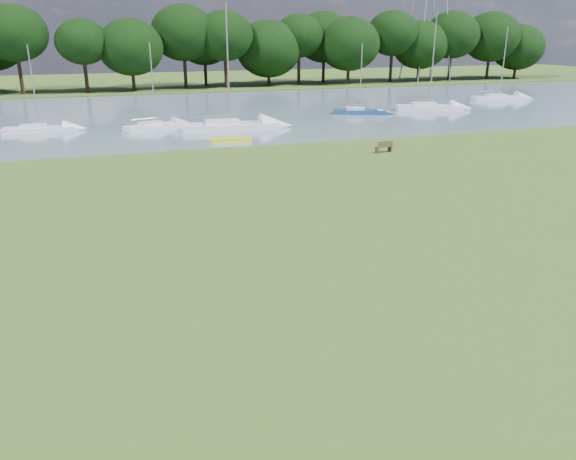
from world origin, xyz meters
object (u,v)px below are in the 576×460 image
object	(u,v)px
sailboat_6	(229,124)
riverbank_bench	(384,147)
sailboat_0	(429,105)
sailboat_2	(38,127)
sailboat_5	(499,96)
sailboat_7	(155,125)
kayak	(232,140)
sailboat_3	(359,110)

from	to	relation	value
sailboat_6	riverbank_bench	bearing A→B (deg)	-52.56
sailboat_0	sailboat_2	world-z (taller)	sailboat_0
riverbank_bench	sailboat_5	size ratio (longest dim) A/B	0.16
sailboat_7	sailboat_2	bearing A→B (deg)	147.88
kayak	riverbank_bench	bearing A→B (deg)	-28.34
sailboat_0	sailboat_3	bearing A→B (deg)	-159.20
sailboat_3	sailboat_0	bearing A→B (deg)	27.08
sailboat_6	sailboat_7	xyz separation A→B (m)	(-6.15, 2.26, -0.10)
sailboat_6	sailboat_0	bearing A→B (deg)	18.70
kayak	sailboat_7	world-z (taller)	sailboat_7
riverbank_bench	sailboat_6	xyz separation A→B (m)	(-8.42, 13.11, 0.15)
sailboat_2	sailboat_5	world-z (taller)	sailboat_5
sailboat_3	sailboat_7	size ratio (longest dim) A/B	0.96
riverbank_bench	sailboat_5	distance (m)	38.24
sailboat_7	kayak	bearing A→B (deg)	-79.56
sailboat_2	sailboat_6	xyz separation A→B (m)	(15.87, -4.08, 0.13)
sailboat_3	sailboat_5	xyz separation A→B (m)	(22.35, 6.05, 0.05)
sailboat_0	sailboat_2	size ratio (longest dim) A/B	1.46
sailboat_2	sailboat_5	size ratio (longest dim) A/B	0.82
sailboat_5	riverbank_bench	bearing A→B (deg)	-127.42
sailboat_2	sailboat_3	bearing A→B (deg)	5.73
sailboat_6	sailboat_7	world-z (taller)	sailboat_6
sailboat_6	kayak	bearing A→B (deg)	-96.04
sailboat_0	kayak	bearing A→B (deg)	-136.52
kayak	sailboat_5	size ratio (longest dim) A/B	0.36
riverbank_bench	sailboat_3	bearing A→B (deg)	59.79
sailboat_7	sailboat_6	bearing A→B (deg)	-41.70
sailboat_5	sailboat_3	bearing A→B (deg)	-152.53
kayak	sailboat_2	bearing A→B (deg)	155.19
riverbank_bench	kayak	xyz separation A→B (m)	(-9.53, 7.29, -0.21)
riverbank_bench	sailboat_3	distance (m)	19.87
kayak	sailboat_6	world-z (taller)	sailboat_6
sailboat_0	sailboat_3	world-z (taller)	sailboat_0
sailboat_3	sailboat_7	xyz separation A→B (m)	(-21.40, -3.29, 0.01)
sailboat_2	sailboat_5	distance (m)	53.99
riverbank_bench	sailboat_0	size ratio (longest dim) A/B	0.13
sailboat_2	sailboat_5	bearing A→B (deg)	11.04
sailboat_0	sailboat_5	bearing A→B (deg)	40.70
riverbank_bench	sailboat_3	xyz separation A→B (m)	(6.83, 18.66, 0.04)
sailboat_3	riverbank_bench	bearing A→B (deg)	-85.55
kayak	sailboat_3	bearing A→B (deg)	43.89
kayak	sailboat_2	world-z (taller)	sailboat_2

